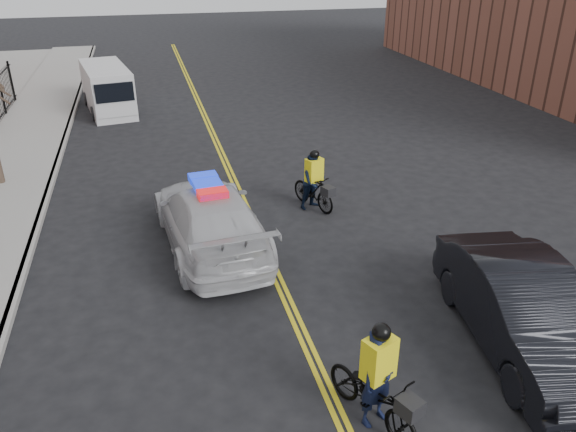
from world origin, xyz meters
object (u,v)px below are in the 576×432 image
Objects in this scene: cyclist_near at (377,388)px; cyclist_far at (314,185)px; police_cruiser at (210,218)px; cargo_van at (108,90)px; dark_sedan at (524,310)px.

cyclist_near is 8.56m from cyclist_far.
police_cruiser is 14.93m from cargo_van.
cargo_van reaches higher than dark_sedan.
cyclist_far is at bearing -158.78° from police_cruiser.
dark_sedan is at bearing -5.62° from cyclist_near.
cyclist_near is at bearing -122.37° from cyclist_far.
police_cruiser is 1.14× the size of cargo_van.
dark_sedan is 2.46× the size of cyclist_near.
cyclist_far is (6.33, -12.97, -0.30)m from cargo_van.
cyclist_near is at bearing 100.48° from police_cruiser.
cyclist_near is (-3.54, -1.10, -0.18)m from dark_sedan.
cyclist_far is at bearing 57.25° from cyclist_near.
dark_sedan is 7.62m from cyclist_far.
cyclist_far is at bearing -73.76° from cargo_van.
cyclist_near is 1.13× the size of cyclist_far.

